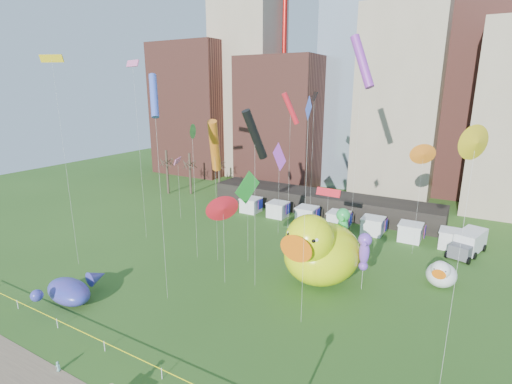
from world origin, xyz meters
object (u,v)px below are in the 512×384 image
Objects in this scene: big_duck at (320,250)px; small_duck at (441,274)px; whale_inflatable at (71,290)px; seahorse_green at (343,224)px; toddler at (58,366)px; seahorse_purple at (364,249)px; box_truck at (469,243)px.

big_duck is 12.77m from small_duck.
small_duck is at bearing 41.34° from whale_inflatable.
toddler is at bearing -123.68° from seahorse_green.
seahorse_purple reaches higher than small_duck.
toddler is (-12.51, -26.49, -4.88)m from seahorse_green.
seahorse_purple is 18.19m from box_truck.
toddler is at bearing -110.90° from big_duck.
toddler is at bearing -106.39° from box_truck.
seahorse_purple is at bearing -141.90° from small_duck.
small_duck is at bearing 33.16° from big_duck.
big_duck is 2.62× the size of small_duck.
seahorse_green is 0.98× the size of whale_inflatable.
box_truck is at bearing 37.67° from toddler.
big_duck reaches higher than whale_inflatable.
big_duck reaches higher than seahorse_green.
box_truck is at bearing 49.67° from seahorse_purple.
big_duck is at bearing -109.73° from seahorse_green.
seahorse_purple is at bearing 35.89° from toddler.
big_duck is 4.87m from seahorse_green.
big_duck is at bearing -178.60° from seahorse_purple.
big_duck is 1.79× the size of seahorse_purple.
seahorse_purple is 7.71× the size of toddler.
small_duck is 0.59× the size of seahorse_green.
seahorse_purple is at bearing 18.30° from big_duck.
seahorse_green is 1.02× the size of box_truck.
whale_inflatable is at bearing -144.11° from seahorse_green.
small_duck is at bearing -2.74° from seahorse_green.
small_duck is 11.01m from box_truck.
small_duck is 0.57× the size of whale_inflatable.
seahorse_purple is 0.84× the size of whale_inflatable.
small_duck is 5.26× the size of toddler.
big_duck reaches higher than toddler.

